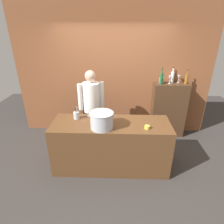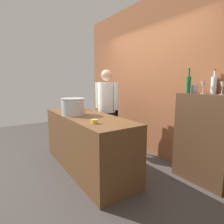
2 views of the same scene
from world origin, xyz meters
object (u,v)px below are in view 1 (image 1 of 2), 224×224
at_px(wine_glass_wide, 170,78).
at_px(utensil_crock, 76,115).
at_px(stockpot_large, 102,120).
at_px(wine_bottle_clear, 172,77).
at_px(chef, 92,105).
at_px(wine_glass_short, 179,77).
at_px(wine_bottle_amber, 186,79).
at_px(spice_tin_silver, 161,80).
at_px(butter_jar, 147,127).
at_px(wine_bottle_green, 161,78).

bearing_deg(wine_glass_wide, utensil_crock, -150.83).
distance_m(stockpot_large, wine_bottle_clear, 2.09).
height_order(chef, wine_glass_short, chef).
bearing_deg(wine_bottle_amber, wine_glass_short, 154.46).
bearing_deg(wine_glass_wide, chef, -162.16).
xyz_separation_m(chef, wine_glass_short, (1.86, 0.61, 0.42)).
xyz_separation_m(utensil_crock, wine_bottle_clear, (1.93, 1.15, 0.42)).
bearing_deg(chef, spice_tin_silver, 178.32).
distance_m(stockpot_large, spice_tin_silver, 1.86).
relative_size(chef, wine_glass_wide, 9.80).
height_order(stockpot_large, wine_glass_short, wine_glass_short).
xyz_separation_m(stockpot_large, butter_jar, (0.73, -0.01, -0.11)).
bearing_deg(butter_jar, wine_bottle_green, 71.25).
distance_m(wine_bottle_green, spice_tin_silver, 0.12).
xyz_separation_m(chef, stockpot_large, (0.28, -0.82, 0.07)).
height_order(stockpot_large, wine_bottle_clear, wine_bottle_clear).
relative_size(chef, butter_jar, 19.33).
height_order(butter_jar, wine_glass_wide, wine_glass_wide).
bearing_deg(chef, wine_glass_short, 175.38).
distance_m(wine_bottle_amber, wine_glass_wide, 0.36).
bearing_deg(butter_jar, chef, 140.75).
height_order(wine_bottle_green, wine_glass_short, wine_bottle_green).
xyz_separation_m(chef, wine_bottle_amber, (2.00, 0.54, 0.41)).
xyz_separation_m(utensil_crock, spice_tin_silver, (1.68, 1.07, 0.36)).
bearing_deg(wine_glass_wide, spice_tin_silver, 165.95).
xyz_separation_m(wine_bottle_green, wine_glass_short, (0.41, 0.13, -0.01)).
xyz_separation_m(wine_glass_short, wine_glass_wide, (-0.21, -0.08, 0.00)).
bearing_deg(spice_tin_silver, wine_glass_short, 5.93).
bearing_deg(wine_bottle_amber, spice_tin_silver, 176.70).
height_order(butter_jar, wine_bottle_amber, wine_bottle_amber).
bearing_deg(wine_glass_short, stockpot_large, -137.92).
distance_m(wine_bottle_green, wine_bottle_amber, 0.56).
bearing_deg(stockpot_large, wine_bottle_clear, 45.26).
height_order(wine_bottle_green, wine_bottle_amber, wine_bottle_green).
distance_m(utensil_crock, wine_glass_wide, 2.16).
relative_size(wine_bottle_green, wine_glass_wide, 2.06).
bearing_deg(chef, wine_bottle_amber, 172.28).
relative_size(chef, wine_glass_short, 9.90).
height_order(wine_glass_short, spice_tin_silver, wine_glass_short).
xyz_separation_m(utensil_crock, wine_glass_short, (2.06, 1.11, 0.42)).
bearing_deg(wine_glass_wide, wine_bottle_amber, 1.91).
height_order(chef, stockpot_large, chef).
xyz_separation_m(chef, wine_bottle_clear, (1.73, 0.65, 0.43)).
relative_size(stockpot_large, wine_glass_wide, 2.60).
xyz_separation_m(wine_bottle_clear, wine_bottle_green, (-0.28, -0.17, 0.01)).
bearing_deg(spice_tin_silver, chef, -158.84).
bearing_deg(wine_bottle_clear, wine_glass_wide, -124.32).
bearing_deg(wine_bottle_green, wine_bottle_clear, 31.29).
height_order(stockpot_large, utensil_crock, stockpot_large).
height_order(utensil_crock, wine_glass_short, wine_glass_short).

